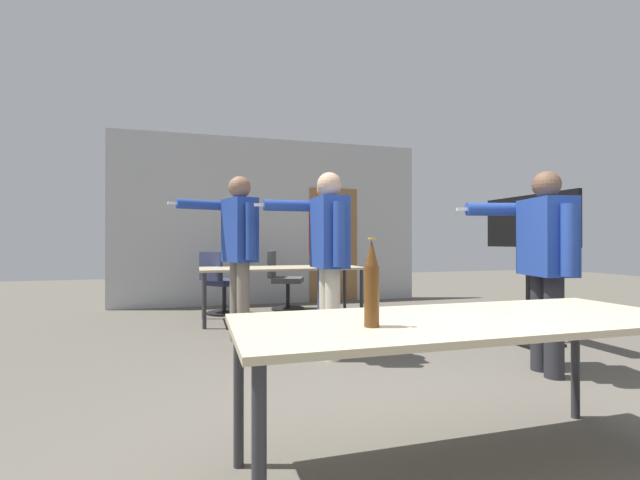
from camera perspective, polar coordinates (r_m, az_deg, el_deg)
name	(u,v)px	position (r m, az deg, el deg)	size (l,w,h in m)	color
back_wall	(275,222)	(7.58, -6.02, 2.41)	(5.37, 0.12, 2.88)	#B2B5B7
conference_table_near	(466,329)	(2.17, 18.90, -11.22)	(2.17, 0.82, 0.73)	#C6B793
conference_table_far	(282,271)	(5.98, -5.10, -4.16)	(2.21, 0.82, 0.73)	#C6B793
tv_screen	(529,248)	(5.11, 26.07, -0.91)	(0.44, 1.29, 1.58)	black
person_near_casual	(326,241)	(4.97, 0.80, -0.10)	(0.90, 0.66, 1.81)	#3D4C75
person_left_plaid	(328,246)	(3.99, 1.05, -0.82)	(0.80, 0.67, 1.73)	beige
person_far_watching	(545,253)	(3.96, 27.79, -1.56)	(0.74, 0.82, 1.66)	#28282D
person_right_polo	(238,242)	(4.67, -10.85, -0.23)	(0.92, 0.62, 1.79)	slate
office_chair_side_rolled	(220,285)	(6.56, -13.14, -5.86)	(0.69, 0.68, 0.93)	black
office_chair_far_left	(283,282)	(6.87, -4.93, -5.62)	(0.64, 0.60, 0.93)	black
beer_bottle	(372,285)	(1.81, 6.90, -5.94)	(0.06, 0.06, 0.37)	#563314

